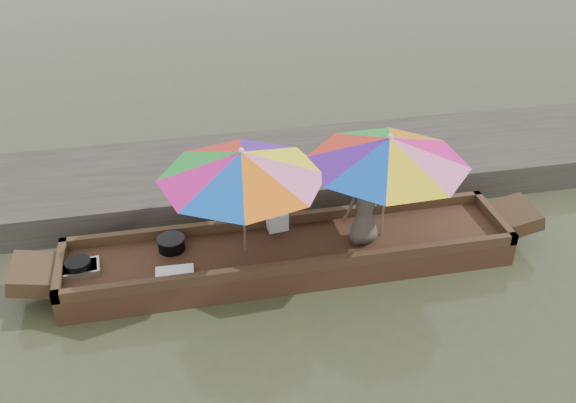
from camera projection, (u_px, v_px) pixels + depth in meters
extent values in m
plane|color=#393E26|center=(289.00, 266.00, 8.85)|extent=(80.00, 80.00, 0.00)
cube|color=#2D2B26|center=(262.00, 174.00, 10.55)|extent=(22.00, 2.20, 0.50)
cube|color=black|center=(289.00, 256.00, 8.76)|extent=(6.06, 1.20, 0.35)
cylinder|color=black|center=(78.00, 266.00, 8.15)|extent=(0.32, 0.32, 0.17)
cube|color=silver|center=(80.00, 269.00, 8.17)|extent=(0.50, 0.37, 0.09)
cube|color=silver|center=(175.00, 275.00, 8.09)|extent=(0.49, 0.35, 0.06)
cylinder|color=black|center=(171.00, 244.00, 8.56)|extent=(0.35, 0.35, 0.17)
cube|color=silver|center=(277.00, 221.00, 8.96)|extent=(0.31, 0.25, 0.26)
imported|color=#4B433C|center=(364.00, 206.00, 8.47)|extent=(0.61, 0.46, 1.13)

